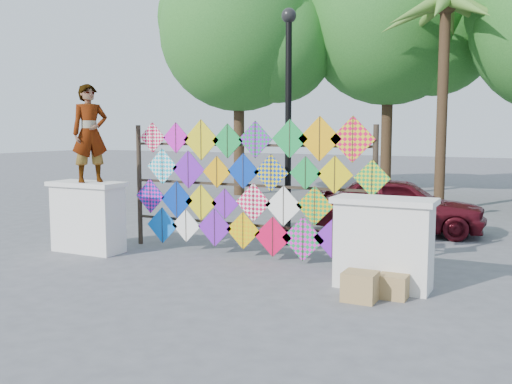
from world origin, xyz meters
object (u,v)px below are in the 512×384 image
lamppost (288,104)px  vendor_woman (90,133)px  kite_rack (248,188)px  sedan (398,205)px

lamppost → vendor_woman: bearing=-142.7°
kite_rack → sedan: size_ratio=1.38×
vendor_woman → lamppost: 3.67m
kite_rack → lamppost: size_ratio=1.10×
kite_rack → vendor_woman: size_ratio=2.83×
kite_rack → lamppost: (0.20, 1.27, 1.48)m
kite_rack → vendor_woman: bearing=-161.0°
sedan → vendor_woman: bearing=124.3°
kite_rack → lamppost: 1.96m
vendor_woman → lamppost: lamppost is taller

